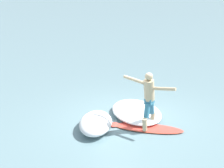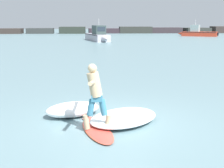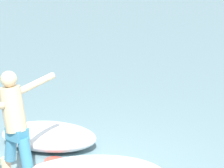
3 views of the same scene
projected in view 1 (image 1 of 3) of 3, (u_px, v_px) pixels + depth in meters
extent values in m
plane|color=slate|center=(128.00, 118.00, 9.41)|extent=(200.00, 200.00, 0.00)
ellipsoid|color=#DB4A3D|center=(148.00, 128.00, 8.73)|extent=(0.96, 2.01, 0.06)
ellipsoid|color=#DB4A3D|center=(114.00, 125.00, 8.93)|extent=(0.37, 0.33, 0.05)
ellipsoid|color=#DB5B2D|center=(148.00, 128.00, 8.73)|extent=(0.98, 2.02, 0.03)
cone|color=black|center=(177.00, 134.00, 8.59)|extent=(0.06, 0.06, 0.14)
cone|color=black|center=(172.00, 131.00, 8.77)|extent=(0.06, 0.06, 0.14)
cone|color=black|center=(172.00, 136.00, 8.47)|extent=(0.06, 0.06, 0.14)
cylinder|color=#CBB087|center=(145.00, 125.00, 8.45)|extent=(0.18, 0.15, 0.37)
cylinder|color=teal|center=(147.00, 111.00, 8.43)|extent=(0.23, 0.17, 0.41)
cylinder|color=#CBB087|center=(153.00, 118.00, 8.88)|extent=(0.18, 0.15, 0.37)
cylinder|color=teal|center=(151.00, 107.00, 8.67)|extent=(0.23, 0.17, 0.41)
cube|color=teal|center=(149.00, 101.00, 8.48)|extent=(0.28, 0.23, 0.16)
cylinder|color=#CBB087|center=(149.00, 90.00, 8.33)|extent=(0.41, 0.32, 0.62)
sphere|color=#CBB087|center=(149.00, 77.00, 8.17)|extent=(0.21, 0.21, 0.21)
cylinder|color=#CBB087|center=(165.00, 89.00, 8.05)|extent=(0.20, 0.63, 0.20)
cylinder|color=#CBB087|center=(134.00, 80.00, 8.45)|extent=(0.17, 0.63, 0.19)
ellipsoid|color=white|center=(136.00, 112.00, 9.58)|extent=(2.50, 2.42, 0.27)
ellipsoid|color=white|center=(96.00, 123.00, 8.66)|extent=(1.78, 1.39, 0.39)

